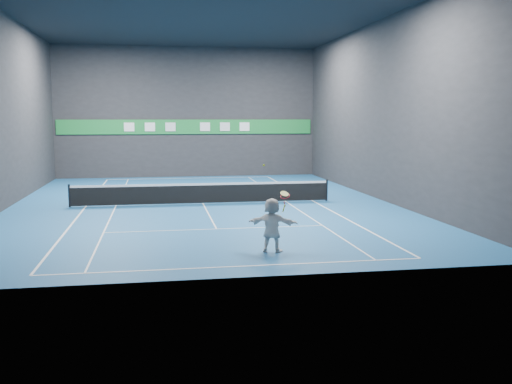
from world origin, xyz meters
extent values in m
plane|color=#195289|center=(0.00, 0.00, 0.00)|extent=(26.00, 26.00, 0.00)
plane|color=black|center=(0.00, 0.00, 9.00)|extent=(26.00, 26.00, 0.00)
cube|color=#262629|center=(0.00, 13.00, 4.50)|extent=(18.00, 0.10, 9.00)
cube|color=#262629|center=(0.00, -13.00, 4.50)|extent=(18.00, 0.10, 9.00)
cube|color=#262629|center=(-9.00, 0.00, 4.50)|extent=(0.10, 26.00, 9.00)
cube|color=#262629|center=(9.00, 0.00, 4.50)|extent=(0.10, 26.00, 9.00)
cube|color=white|center=(0.00, -11.89, 0.00)|extent=(10.98, 0.08, 0.01)
cube|color=white|center=(0.00, 11.89, 0.00)|extent=(10.98, 0.08, 0.01)
cube|color=white|center=(-5.49, 0.00, 0.00)|extent=(0.08, 23.78, 0.01)
cube|color=white|center=(5.49, 0.00, 0.00)|extent=(0.08, 23.78, 0.01)
cube|color=white|center=(-4.11, 0.00, 0.00)|extent=(0.06, 23.78, 0.01)
cube|color=white|center=(4.11, 0.00, 0.00)|extent=(0.06, 23.78, 0.01)
cube|color=white|center=(0.00, -6.40, 0.00)|extent=(8.23, 0.06, 0.01)
cube|color=white|center=(0.00, 6.40, 0.00)|extent=(8.23, 0.06, 0.01)
cube|color=white|center=(0.00, 0.00, 0.00)|extent=(0.06, 12.80, 0.01)
imported|color=white|center=(1.32, -10.32, 0.84)|extent=(1.64, 1.08, 1.69)
sphere|color=#D9F829|center=(1.11, -10.10, 2.68)|extent=(0.07, 0.07, 0.07)
cylinder|color=black|center=(-6.20, 0.00, 0.54)|extent=(0.10, 0.10, 1.07)
cylinder|color=black|center=(6.20, 0.00, 0.54)|extent=(0.10, 0.10, 1.07)
cube|color=black|center=(0.00, 0.00, 0.47)|extent=(12.40, 0.03, 0.86)
cube|color=white|center=(0.00, 0.00, 0.95)|extent=(12.40, 0.04, 0.10)
cube|color=#1B7F34|center=(0.00, 12.94, 3.50)|extent=(17.64, 0.06, 1.00)
cube|color=white|center=(-4.00, 12.88, 3.50)|extent=(0.70, 0.04, 0.60)
cube|color=white|center=(-2.60, 12.88, 3.50)|extent=(0.70, 0.04, 0.60)
cube|color=silver|center=(-1.20, 12.88, 3.50)|extent=(0.70, 0.04, 0.60)
cube|color=white|center=(1.20, 12.88, 3.50)|extent=(0.70, 0.04, 0.60)
cube|color=silver|center=(2.60, 12.88, 3.50)|extent=(0.70, 0.04, 0.60)
cube|color=white|center=(4.00, 12.88, 3.50)|extent=(0.70, 0.04, 0.60)
torus|color=red|center=(1.74, -10.27, 1.74)|extent=(0.40, 0.38, 0.21)
cylinder|color=#CAD54B|center=(1.72, -10.27, 1.81)|extent=(0.37, 0.33, 0.18)
cylinder|color=red|center=(1.73, -10.27, 1.49)|extent=(0.09, 0.11, 0.17)
cylinder|color=yellow|center=(1.70, -10.29, 1.35)|extent=(0.09, 0.15, 0.26)
camera|label=1|loc=(-2.11, -27.29, 4.14)|focal=40.00mm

